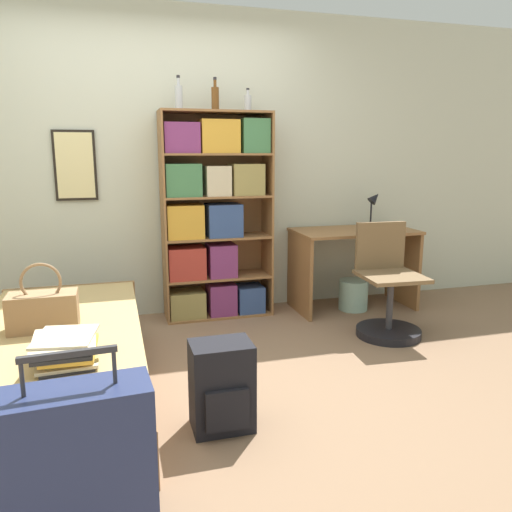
# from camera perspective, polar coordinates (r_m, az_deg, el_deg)

# --- Properties ---
(ground_plane) EXTENTS (14.00, 14.00, 0.00)m
(ground_plane) POSITION_cam_1_polar(r_m,az_deg,el_deg) (3.20, -7.78, -14.45)
(ground_plane) COLOR #84664C
(wall_back) EXTENTS (10.00, 0.09, 2.60)m
(wall_back) POSITION_cam_1_polar(r_m,az_deg,el_deg) (4.38, -11.25, 10.12)
(wall_back) COLOR beige
(wall_back) RESTS_ON ground_plane
(bed) EXTENTS (0.91, 1.89, 0.45)m
(bed) POSITION_cam_1_polar(r_m,az_deg,el_deg) (3.12, -21.30, -11.39)
(bed) COLOR olive
(bed) RESTS_ON ground_plane
(handbag) EXTENTS (0.36, 0.18, 0.38)m
(handbag) POSITION_cam_1_polar(r_m,az_deg,el_deg) (2.98, -23.14, -5.69)
(handbag) COLOR #93704C
(handbag) RESTS_ON bed
(book_stack_on_bed) EXTENTS (0.30, 0.37, 0.13)m
(book_stack_on_bed) POSITION_cam_1_polar(r_m,az_deg,el_deg) (2.51, -20.84, -9.83)
(book_stack_on_bed) COLOR #232328
(book_stack_on_bed) RESTS_ON bed
(suitcase) EXTENTS (0.51, 0.24, 0.80)m
(suitcase) POSITION_cam_1_polar(r_m,az_deg,el_deg) (1.91, -19.62, -23.16)
(suitcase) COLOR navy
(suitcase) RESTS_ON ground_plane
(bookcase) EXTENTS (0.92, 0.33, 1.74)m
(bookcase) POSITION_cam_1_polar(r_m,az_deg,el_deg) (4.26, -4.98, 4.55)
(bookcase) COLOR olive
(bookcase) RESTS_ON ground_plane
(bottle_green) EXTENTS (0.06, 0.06, 0.26)m
(bottle_green) POSITION_cam_1_polar(r_m,az_deg,el_deg) (4.20, -8.83, 17.56)
(bottle_green) COLOR #B7BCC1
(bottle_green) RESTS_ON bookcase
(bottle_brown) EXTENTS (0.06, 0.06, 0.26)m
(bottle_brown) POSITION_cam_1_polar(r_m,az_deg,el_deg) (4.27, -4.69, 17.56)
(bottle_brown) COLOR brown
(bottle_brown) RESTS_ON bookcase
(bottle_clear) EXTENTS (0.06, 0.06, 0.19)m
(bottle_clear) POSITION_cam_1_polar(r_m,az_deg,el_deg) (4.33, -0.93, 17.12)
(bottle_clear) COLOR #B7BCC1
(bottle_clear) RESTS_ON bookcase
(desk) EXTENTS (1.08, 0.59, 0.73)m
(desk) POSITION_cam_1_polar(r_m,az_deg,el_deg) (4.61, 11.08, 0.17)
(desk) COLOR olive
(desk) RESTS_ON ground_plane
(desk_lamp) EXTENTS (0.15, 0.11, 0.34)m
(desk_lamp) POSITION_cam_1_polar(r_m,az_deg,el_deg) (4.77, 13.31, 5.87)
(desk_lamp) COLOR black
(desk_lamp) RESTS_ON desk
(desk_chair) EXTENTS (0.50, 0.50, 0.87)m
(desk_chair) POSITION_cam_1_polar(r_m,az_deg,el_deg) (4.04, 14.76, -4.90)
(desk_chair) COLOR black
(desk_chair) RESTS_ON ground_plane
(backpack) EXTENTS (0.31, 0.26, 0.46)m
(backpack) POSITION_cam_1_polar(r_m,az_deg,el_deg) (2.65, -3.93, -14.66)
(backpack) COLOR black
(backpack) RESTS_ON ground_plane
(waste_bin) EXTENTS (0.26, 0.26, 0.27)m
(waste_bin) POSITION_cam_1_polar(r_m,az_deg,el_deg) (4.64, 11.06, -4.37)
(waste_bin) COLOR #99C1B2
(waste_bin) RESTS_ON ground_plane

